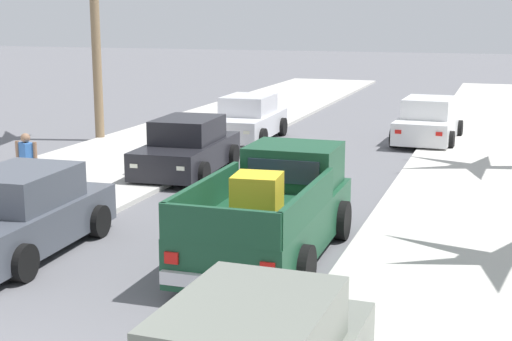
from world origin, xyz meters
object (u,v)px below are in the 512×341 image
at_px(pickup_truck, 273,212).
at_px(car_left_mid, 20,215).
at_px(pedestrian, 27,162).
at_px(car_right_mid, 428,122).
at_px(car_right_near, 248,120).
at_px(car_left_near, 187,148).

relative_size(pickup_truck, car_left_mid, 1.21).
distance_m(car_left_mid, pedestrian, 4.09).
bearing_deg(car_right_mid, pedestrian, -125.92).
distance_m(car_right_near, pedestrian, 9.94).
distance_m(pickup_truck, car_left_mid, 4.61).
bearing_deg(car_right_near, car_right_mid, 13.10).
height_order(car_left_near, pedestrian, pedestrian).
height_order(pickup_truck, car_right_mid, pickup_truck).
distance_m(car_right_near, car_left_mid, 13.13).
height_order(pickup_truck, car_right_near, pickup_truck).
xyz_separation_m(pickup_truck, car_right_mid, (1.39, 13.16, -0.08)).
distance_m(pickup_truck, car_right_near, 12.63).
bearing_deg(pedestrian, car_left_mid, -56.72).
bearing_deg(pickup_truck, car_right_mid, 83.97).
distance_m(car_left_mid, car_right_mid, 15.63).
bearing_deg(car_left_mid, pickup_truck, 17.01).
distance_m(pickup_truck, car_right_mid, 13.24).
xyz_separation_m(car_left_near, pedestrian, (-2.36, -3.89, 0.20)).
xyz_separation_m(pickup_truck, car_right_near, (-4.57, 11.78, -0.08)).
bearing_deg(car_right_mid, car_left_mid, -111.79).
bearing_deg(pedestrian, car_left_near, 58.81).
bearing_deg(car_left_near, car_left_mid, -90.91).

